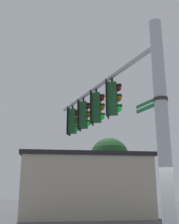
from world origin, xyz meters
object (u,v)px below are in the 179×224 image
traffic_light_nearest_pole (113,98)px  traffic_light_mid_outer (84,115)px  street_name_sign (155,102)px  traffic_light_mid_inner (97,108)px  traffic_light_arm_end (73,121)px

traffic_light_nearest_pole → traffic_light_mid_outer: same height
traffic_light_nearest_pole → traffic_light_mid_outer: bearing=-142.0°
traffic_light_nearest_pole → street_name_sign: bearing=37.5°
traffic_light_mid_inner → traffic_light_mid_outer: (-0.90, -0.70, 0.00)m
traffic_light_mid_outer → street_name_sign: size_ratio=1.36×
traffic_light_nearest_pole → traffic_light_mid_outer: 2.28m
traffic_light_nearest_pole → traffic_light_mid_inner: (-0.90, -0.70, 0.00)m
traffic_light_mid_inner → traffic_light_arm_end: 2.28m
traffic_light_nearest_pole → street_name_sign: 2.19m
traffic_light_mid_outer → street_name_sign: 4.41m
street_name_sign → traffic_light_nearest_pole: bearing=-142.5°
traffic_light_arm_end → street_name_sign: traffic_light_arm_end is taller
traffic_light_mid_inner → traffic_light_mid_outer: bearing=-142.0°
street_name_sign → traffic_light_arm_end: bearing=-142.2°
traffic_light_mid_outer → traffic_light_arm_end: size_ratio=1.00×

